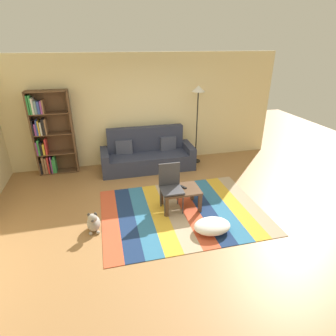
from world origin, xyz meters
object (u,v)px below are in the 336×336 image
bookshelf (48,136)px  folding_chair (171,183)px  dog (93,222)px  standing_lamp (198,99)px  couch (147,155)px  pouf (212,226)px  coffee_table (180,193)px  tv_remote (183,187)px

bookshelf → folding_chair: size_ratio=2.17×
dog → standing_lamp: standing_lamp is taller
bookshelf → dog: size_ratio=4.92×
dog → folding_chair: bearing=14.3°
bookshelf → folding_chair: bearing=-43.4°
bookshelf → dog: (0.93, -2.59, -0.76)m
couch → dog: (-1.33, -2.30, -0.18)m
bookshelf → pouf: bookshelf is taller
dog → coffee_table: bearing=11.1°
coffee_table → standing_lamp: size_ratio=0.36×
coffee_table → standing_lamp: 2.66m
tv_remote → coffee_table: bearing=-176.2°
bookshelf → pouf: 4.29m
couch → pouf: (0.60, -2.81, -0.23)m
bookshelf → pouf: bearing=-47.4°
pouf → tv_remote: tv_remote is taller
couch → bookshelf: bookshelf is taller
couch → dog: bearing=-120.0°
couch → standing_lamp: 1.84m
couch → pouf: size_ratio=3.61×
bookshelf → tv_remote: bookshelf is taller
tv_remote → folding_chair: bearing=147.8°
coffee_table → pouf: size_ratio=1.14×
bookshelf → folding_chair: 3.26m
pouf → folding_chair: 1.09m
pouf → dog: 1.99m
standing_lamp → pouf: bearing=-103.7°
pouf → bookshelf: bearing=132.6°
couch → folding_chair: bearing=-87.1°
coffee_table → folding_chair: size_ratio=0.79×
couch → pouf: 2.88m
dog → folding_chair: size_ratio=0.44×
couch → standing_lamp: standing_lamp is taller
bookshelf → standing_lamp: 3.64m
coffee_table → folding_chair: (-0.18, 0.05, 0.19)m
couch → bookshelf: 2.35m
bookshelf → standing_lamp: bearing=-3.1°
couch → tv_remote: 1.97m
pouf → standing_lamp: size_ratio=0.32×
pouf → standing_lamp: (0.71, 2.90, 1.53)m
couch → tv_remote: couch is taller
dog → tv_remote: (1.67, 0.36, 0.27)m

